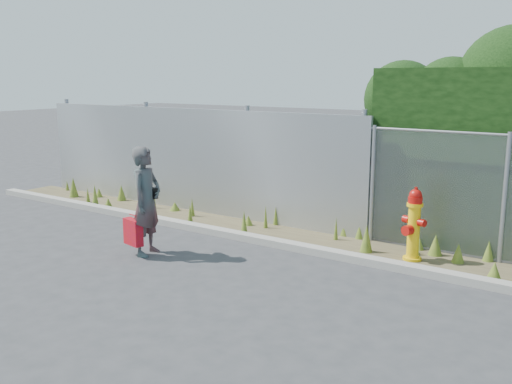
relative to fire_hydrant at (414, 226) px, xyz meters
name	(u,v)px	position (x,y,z in m)	size (l,w,h in m)	color
ground	(218,278)	(-2.04, -2.34, -0.58)	(80.00, 80.00, 0.00)	#333436
curb	(284,244)	(-2.04, -0.54, -0.52)	(16.00, 0.22, 0.12)	gray
weed_strip	(337,237)	(-1.42, 0.19, -0.46)	(16.00, 1.32, 0.52)	#4D432C
corrugated_fence	(186,160)	(-5.29, 0.66, 0.53)	(8.50, 0.21, 2.30)	#A2A5A9
fire_hydrant	(414,226)	(0.00, 0.00, 0.00)	(0.40, 0.36, 1.19)	yellow
woman	(146,201)	(-3.69, -2.10, 0.31)	(0.65, 0.42, 1.77)	#0F605C
red_tote_bag	(133,232)	(-3.80, -2.31, -0.17)	(0.38, 0.14, 0.50)	#A50929
black_shoulder_bag	(151,193)	(-3.68, -1.99, 0.43)	(0.23, 0.10, 0.17)	black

